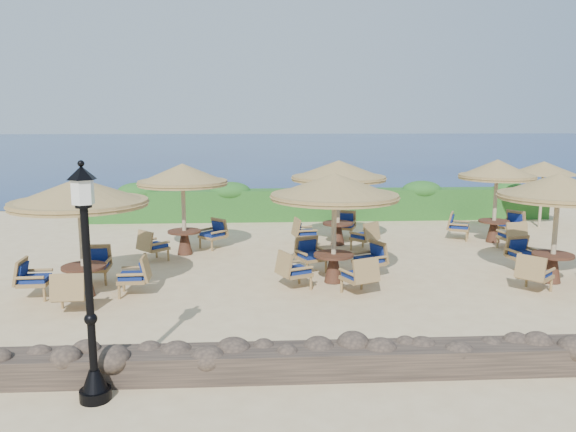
% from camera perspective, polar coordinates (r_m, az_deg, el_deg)
% --- Properties ---
extents(ground, '(120.00, 120.00, 0.00)m').
position_cam_1_polar(ground, '(15.05, 6.43, -5.28)').
color(ground, beige).
rests_on(ground, ground).
extents(sea, '(160.00, 160.00, 0.00)m').
position_cam_1_polar(sea, '(84.44, -1.62, 7.24)').
color(sea, '#0C1C4D').
rests_on(sea, ground).
extents(hedge, '(18.00, 0.90, 1.20)m').
position_cam_1_polar(hedge, '(21.91, 3.30, 1.16)').
color(hedge, '#1D521A').
rests_on(hedge, ground).
extents(stone_wall, '(15.00, 0.65, 0.44)m').
position_cam_1_polar(stone_wall, '(9.26, 13.10, -13.95)').
color(stone_wall, brown).
rests_on(stone_wall, ground).
extents(lamp_post, '(0.44, 0.44, 3.31)m').
position_cam_1_polar(lamp_post, '(8.20, -19.55, -7.51)').
color(lamp_post, black).
rests_on(lamp_post, ground).
extents(extra_parasol, '(2.30, 2.30, 2.41)m').
position_cam_1_polar(extra_parasol, '(22.14, 24.54, 4.47)').
color(extra_parasol, tan).
rests_on(extra_parasol, ground).
extents(cafe_set_0, '(2.97, 2.97, 2.65)m').
position_cam_1_polar(cafe_set_0, '(13.03, -20.35, 0.18)').
color(cafe_set_0, tan).
rests_on(cafe_set_0, ground).
extents(cafe_set_1, '(3.08, 3.08, 2.65)m').
position_cam_1_polar(cafe_set_1, '(13.33, 4.72, 1.09)').
color(cafe_set_1, tan).
rests_on(cafe_set_1, ground).
extents(cafe_set_2, '(2.83, 2.84, 2.65)m').
position_cam_1_polar(cafe_set_2, '(14.74, 25.68, 1.05)').
color(cafe_set_2, tan).
rests_on(cafe_set_2, ground).
extents(cafe_set_3, '(2.60, 2.60, 2.65)m').
position_cam_1_polar(cafe_set_3, '(16.38, -10.63, 2.87)').
color(cafe_set_3, tan).
rests_on(cafe_set_3, ground).
extents(cafe_set_4, '(2.96, 2.96, 2.65)m').
position_cam_1_polar(cafe_set_4, '(17.42, 5.16, 3.34)').
color(cafe_set_4, tan).
rests_on(cafe_set_4, ground).
extents(cafe_set_5, '(2.76, 2.62, 2.65)m').
position_cam_1_polar(cafe_set_5, '(18.93, 20.39, 2.83)').
color(cafe_set_5, tan).
rests_on(cafe_set_5, ground).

